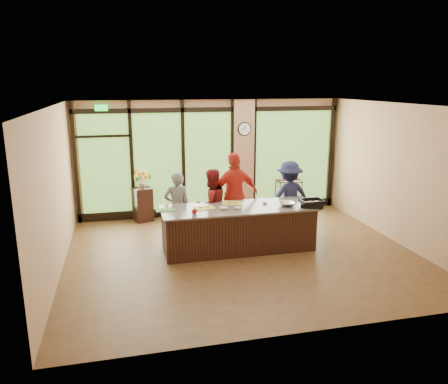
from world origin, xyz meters
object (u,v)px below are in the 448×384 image
cook_right (289,197)px  bar_cart (289,191)px  island_base (238,229)px  cook_left (177,207)px  flower_stand (143,204)px  roasting_pan (312,205)px

cook_right → bar_cart: cook_right is taller
island_base → bar_cart: bar_cart is taller
cook_right → bar_cart: 1.74m
cook_left → bar_cart: bearing=-155.3°
cook_left → cook_right: 2.62m
bar_cart → flower_stand: bearing=-168.4°
roasting_pan → bar_cart: 2.88m
roasting_pan → bar_cart: (0.61, 2.78, -0.40)m
flower_stand → roasting_pan: bearing=-56.8°
island_base → bar_cart: (2.09, 2.45, 0.12)m
cook_left → roasting_pan: cook_left is taller
flower_stand → cook_right: bearing=-42.7°
island_base → cook_left: bearing=146.2°
cook_left → roasting_pan: 2.88m
island_base → roasting_pan: size_ratio=6.82×
cook_right → bar_cart: size_ratio=1.79×
cook_right → flower_stand: (-3.29, 1.60, -0.41)m
island_base → roasting_pan: 1.60m
cook_left → bar_cart: size_ratio=1.67×
cook_left → roasting_pan: size_ratio=3.43×
island_base → cook_left: size_ratio=1.99×
roasting_pan → bar_cart: bearing=101.2°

